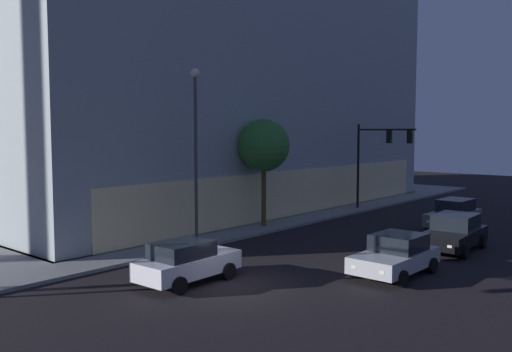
{
  "coord_description": "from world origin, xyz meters",
  "views": [
    {
      "loc": [
        -14.0,
        -13.19,
        5.65
      ],
      "look_at": [
        4.66,
        2.84,
        3.64
      ],
      "focal_mm": 37.44,
      "sensor_mm": 36.0,
      "label": 1
    }
  ],
  "objects_px": {
    "car_white": "(187,261)",
    "car_silver": "(396,255)",
    "sidewalk_tree": "(264,146)",
    "car_grey": "(454,214)",
    "car_black": "(454,232)",
    "modern_building": "(179,69)",
    "traffic_light_far_corner": "(379,149)",
    "street_lamp_sidewalk": "(196,135)"
  },
  "relations": [
    {
      "from": "car_white",
      "to": "car_silver",
      "type": "height_order",
      "value": "car_silver"
    },
    {
      "from": "modern_building",
      "to": "sidewalk_tree",
      "type": "distance_m",
      "value": 15.42
    },
    {
      "from": "car_white",
      "to": "car_silver",
      "type": "relative_size",
      "value": 0.98
    },
    {
      "from": "car_white",
      "to": "car_black",
      "type": "bearing_deg",
      "value": -24.36
    },
    {
      "from": "traffic_light_far_corner",
      "to": "street_lamp_sidewalk",
      "type": "bearing_deg",
      "value": 175.06
    },
    {
      "from": "car_white",
      "to": "car_grey",
      "type": "bearing_deg",
      "value": -10.7
    },
    {
      "from": "street_lamp_sidewalk",
      "to": "car_black",
      "type": "height_order",
      "value": "street_lamp_sidewalk"
    },
    {
      "from": "traffic_light_far_corner",
      "to": "street_lamp_sidewalk",
      "type": "height_order",
      "value": "street_lamp_sidewalk"
    },
    {
      "from": "car_silver",
      "to": "car_black",
      "type": "height_order",
      "value": "car_black"
    },
    {
      "from": "car_grey",
      "to": "car_black",
      "type": "bearing_deg",
      "value": -159.56
    },
    {
      "from": "traffic_light_far_corner",
      "to": "sidewalk_tree",
      "type": "distance_m",
      "value": 10.57
    },
    {
      "from": "traffic_light_far_corner",
      "to": "car_silver",
      "type": "xyz_separation_m",
      "value": [
        -14.94,
        -8.64,
        -3.68
      ]
    },
    {
      "from": "car_black",
      "to": "modern_building",
      "type": "bearing_deg",
      "value": 81.13
    },
    {
      "from": "traffic_light_far_corner",
      "to": "car_black",
      "type": "bearing_deg",
      "value": -135.72
    },
    {
      "from": "street_lamp_sidewalk",
      "to": "car_grey",
      "type": "bearing_deg",
      "value": -31.41
    },
    {
      "from": "sidewalk_tree",
      "to": "car_grey",
      "type": "height_order",
      "value": "sidewalk_tree"
    },
    {
      "from": "modern_building",
      "to": "traffic_light_far_corner",
      "type": "height_order",
      "value": "modern_building"
    },
    {
      "from": "sidewalk_tree",
      "to": "car_silver",
      "type": "relative_size",
      "value": 1.48
    },
    {
      "from": "modern_building",
      "to": "street_lamp_sidewalk",
      "type": "bearing_deg",
      "value": -128.76
    },
    {
      "from": "modern_building",
      "to": "car_white",
      "type": "height_order",
      "value": "modern_building"
    },
    {
      "from": "car_black",
      "to": "car_grey",
      "type": "height_order",
      "value": "car_grey"
    },
    {
      "from": "traffic_light_far_corner",
      "to": "car_black",
      "type": "relative_size",
      "value": 1.28
    },
    {
      "from": "street_lamp_sidewalk",
      "to": "car_white",
      "type": "distance_m",
      "value": 8.14
    },
    {
      "from": "modern_building",
      "to": "sidewalk_tree",
      "type": "height_order",
      "value": "modern_building"
    },
    {
      "from": "sidewalk_tree",
      "to": "car_white",
      "type": "xyz_separation_m",
      "value": [
        -10.76,
        -5.22,
        -4.05
      ]
    },
    {
      "from": "sidewalk_tree",
      "to": "car_grey",
      "type": "bearing_deg",
      "value": -50.29
    },
    {
      "from": "sidewalk_tree",
      "to": "car_grey",
      "type": "xyz_separation_m",
      "value": [
        7.15,
        -8.6,
        -4.02
      ]
    },
    {
      "from": "traffic_light_far_corner",
      "to": "car_silver",
      "type": "bearing_deg",
      "value": -149.97
    },
    {
      "from": "car_white",
      "to": "sidewalk_tree",
      "type": "bearing_deg",
      "value": 25.86
    },
    {
      "from": "sidewalk_tree",
      "to": "car_silver",
      "type": "bearing_deg",
      "value": -113.24
    },
    {
      "from": "sidewalk_tree",
      "to": "car_black",
      "type": "distance_m",
      "value": 11.55
    },
    {
      "from": "car_black",
      "to": "car_white",
      "type": "bearing_deg",
      "value": 155.64
    },
    {
      "from": "modern_building",
      "to": "car_grey",
      "type": "distance_m",
      "value": 24.1
    },
    {
      "from": "modern_building",
      "to": "car_grey",
      "type": "bearing_deg",
      "value": -84.84
    },
    {
      "from": "car_grey",
      "to": "car_silver",
      "type": "bearing_deg",
      "value": -170.09
    },
    {
      "from": "car_black",
      "to": "sidewalk_tree",
      "type": "bearing_deg",
      "value": 97.55
    },
    {
      "from": "car_silver",
      "to": "car_black",
      "type": "relative_size",
      "value": 0.89
    },
    {
      "from": "street_lamp_sidewalk",
      "to": "sidewalk_tree",
      "type": "height_order",
      "value": "street_lamp_sidewalk"
    },
    {
      "from": "car_black",
      "to": "traffic_light_far_corner",
      "type": "bearing_deg",
      "value": 44.28
    },
    {
      "from": "modern_building",
      "to": "traffic_light_far_corner",
      "type": "bearing_deg",
      "value": -71.2
    },
    {
      "from": "car_white",
      "to": "modern_building",
      "type": "bearing_deg",
      "value": 49.23
    },
    {
      "from": "modern_building",
      "to": "traffic_light_far_corner",
      "type": "distance_m",
      "value": 17.33
    }
  ]
}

